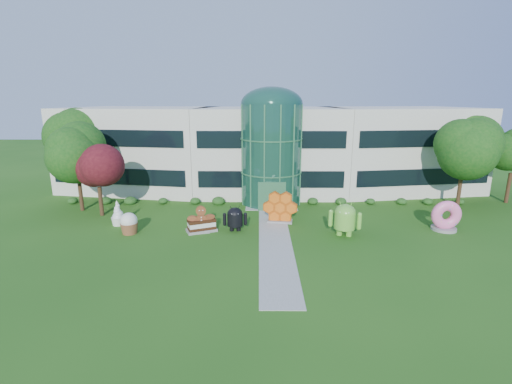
# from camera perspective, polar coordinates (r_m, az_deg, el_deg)

# --- Properties ---
(ground) EXTENTS (140.00, 140.00, 0.00)m
(ground) POSITION_cam_1_polar(r_m,az_deg,el_deg) (26.70, 3.07, -8.63)
(ground) COLOR #215114
(ground) RESTS_ON ground
(building) EXTENTS (46.00, 15.00, 9.30)m
(building) POSITION_cam_1_polar(r_m,az_deg,el_deg) (42.96, 2.10, 6.62)
(building) COLOR beige
(building) RESTS_ON ground
(atrium) EXTENTS (6.00, 6.00, 9.80)m
(atrium) POSITION_cam_1_polar(r_m,az_deg,el_deg) (36.99, 2.36, 5.76)
(atrium) COLOR #194738
(atrium) RESTS_ON ground
(walkway) EXTENTS (2.40, 20.00, 0.04)m
(walkway) POSITION_cam_1_polar(r_m,az_deg,el_deg) (28.54, 2.89, -7.03)
(walkway) COLOR #9E9E93
(walkway) RESTS_ON ground
(tree_red) EXTENTS (4.00, 4.00, 6.00)m
(tree_red) POSITION_cam_1_polar(r_m,az_deg,el_deg) (35.87, -23.02, 1.26)
(tree_red) COLOR #3F0C14
(tree_red) RESTS_ON ground
(trees_backdrop) EXTENTS (52.00, 8.00, 8.40)m
(trees_backdrop) POSITION_cam_1_polar(r_m,az_deg,el_deg) (38.09, 2.30, 4.94)
(trees_backdrop) COLOR #114612
(trees_backdrop) RESTS_ON ground
(android_green) EXTENTS (3.03, 2.48, 2.97)m
(android_green) POSITION_cam_1_polar(r_m,az_deg,el_deg) (29.32, 13.52, -3.80)
(android_green) COLOR #69B93B
(android_green) RESTS_ON ground
(android_black) EXTENTS (2.09, 1.48, 2.28)m
(android_black) POSITION_cam_1_polar(r_m,az_deg,el_deg) (29.66, -3.25, -3.90)
(android_black) COLOR black
(android_black) RESTS_ON ground
(donut) EXTENTS (2.42, 1.18, 2.51)m
(donut) POSITION_cam_1_polar(r_m,az_deg,el_deg) (33.43, 27.12, -3.18)
(donut) COLOR pink
(donut) RESTS_ON ground
(gingerbread) EXTENTS (2.56, 1.56, 2.22)m
(gingerbread) POSITION_cam_1_polar(r_m,az_deg,el_deg) (29.58, -8.44, -4.15)
(gingerbread) COLOR brown
(gingerbread) RESTS_ON ground
(ice_cream_sandwich) EXTENTS (2.63, 2.00, 1.05)m
(ice_cream_sandwich) POSITION_cam_1_polar(r_m,az_deg,el_deg) (29.99, -8.37, -5.07)
(ice_cream_sandwich) COLOR black
(ice_cream_sandwich) RESTS_ON ground
(honeycomb) EXTENTS (3.23, 1.51, 2.44)m
(honeycomb) POSITION_cam_1_polar(r_m,az_deg,el_deg) (31.69, 3.73, -2.55)
(honeycomb) COLOR orange
(honeycomb) RESTS_ON ground
(froyo) EXTENTS (1.56, 1.56, 2.08)m
(froyo) POSITION_cam_1_polar(r_m,az_deg,el_deg) (33.09, -20.49, -3.04)
(froyo) COLOR white
(froyo) RESTS_ON ground
(cupcake) EXTENTS (1.68, 1.68, 1.71)m
(cupcake) POSITION_cam_1_polar(r_m,az_deg,el_deg) (30.79, -18.95, -4.55)
(cupcake) COLOR white
(cupcake) RESTS_ON ground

